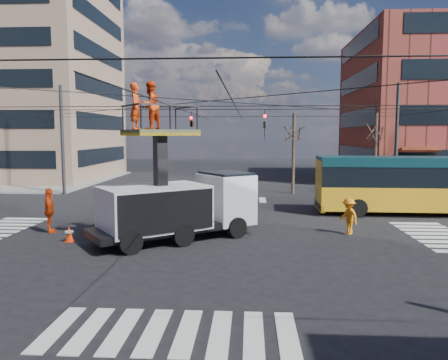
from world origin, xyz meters
The scene contains 12 objects.
ground centered at (0.00, 0.00, 0.00)m, with size 120.00×120.00×0.00m, color black.
sidewalk_nw centered at (-21.00, 21.00, 0.06)m, with size 18.00×18.00×0.12m, color slate.
crosswalks centered at (0.00, 0.00, 0.01)m, with size 22.40×22.40×0.02m, color silver, non-canonical shape.
building_tower centered at (-21.98, 23.98, 15.00)m, with size 18.06×16.06×30.00m.
overhead_network centered at (-0.07, 0.40, 4.29)m, with size 24.24×24.24×8.00m.
tree_a centered at (5.00, 13.50, 4.63)m, with size 2.00×2.00×6.00m.
tree_b centered at (11.00, 13.50, 4.63)m, with size 2.00×2.00×6.00m.
utility_truck centered at (-1.27, -1.25, 2.11)m, with size 6.99×6.02×6.58m.
city_bus centered at (12.18, 5.31, 1.73)m, with size 13.19×2.83×3.20m.
traffic_cone centered at (-5.70, -2.02, 0.33)m, with size 0.36×0.36×0.66m, color #FC360A.
worker_ground centered at (-7.28, -0.38, 1.02)m, with size 1.19×0.50×2.04m, color #EE480F.
flagger centered at (6.17, 0.09, 0.81)m, with size 1.05×0.60×1.63m, color orange.
Camera 1 is at (1.77, -19.34, 4.45)m, focal length 35.00 mm.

